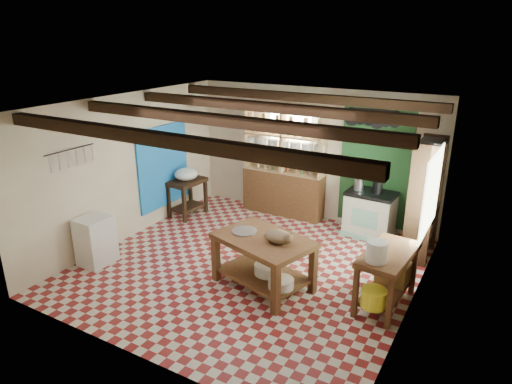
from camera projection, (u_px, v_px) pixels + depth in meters
The scene contains 30 objects.
floor at pixel (249, 267), 7.38m from camera, with size 5.00×5.00×0.02m, color maroon.
ceiling at pixel (248, 105), 6.51m from camera, with size 5.00×5.00×0.02m, color #47464C.
wall_back at pixel (313, 154), 8.99m from camera, with size 5.00×0.04×2.60m, color beige.
wall_front at pixel (130, 258), 4.90m from camera, with size 5.00×0.04×2.60m, color beige.
wall_left at pixel (128, 168), 8.12m from camera, with size 0.04×5.00×2.60m, color beige.
wall_right at pixel (418, 223), 5.77m from camera, with size 0.04×5.00×2.60m, color beige.
ceiling_beams at pixel (248, 113), 6.55m from camera, with size 5.00×3.80×0.15m, color #301D11.
blue_wall_patch at pixel (164, 166), 8.91m from camera, with size 0.04×1.40×1.60m, color blue.
green_wall_patch at pixel (375, 166), 8.40m from camera, with size 1.30×0.04×2.30m, color #1F4F24.
window_back at pixel (290, 132), 9.07m from camera, with size 0.90×0.02×0.80m, color white.
window_right at pixel (432, 193), 6.57m from camera, with size 0.02×1.30×1.20m, color white.
utensil_rail at pixel (71, 157), 6.95m from camera, with size 0.06×0.90×0.28m, color black.
pot_rack at pixel (373, 119), 7.74m from camera, with size 0.86×0.12×0.36m, color black.
shelving_unit at pixel (284, 162), 9.16m from camera, with size 1.70×0.34×2.20m, color tan.
tall_rack at pixel (425, 199), 7.45m from camera, with size 0.40×0.86×2.00m, color #301D11.
work_table at pixel (263, 262), 6.70m from camera, with size 1.38×0.92×0.78m, color brown.
stove at pixel (370, 214), 8.38m from camera, with size 0.86×0.58×0.85m, color beige.
prep_table at pixel (187, 198), 9.30m from camera, with size 0.52×0.76×0.77m, color #301D11.
white_cabinet at pixel (96, 240), 7.37m from camera, with size 0.44×0.53×0.80m, color white.
right_counter at pixel (386, 278), 6.23m from camera, with size 0.56×1.13×0.81m, color brown.
cat at pixel (279, 237), 6.40m from camera, with size 0.38×0.29×0.17m, color #876B4E.
steel_tray at pixel (244, 231), 6.77m from camera, with size 0.38×0.38×0.02m, color #9A9BA2.
basin_large at pixel (268, 269), 6.74m from camera, with size 0.41×0.41×0.14m, color white.
basin_small at pixel (281, 283), 6.37m from camera, with size 0.36×0.36×0.13m, color white.
kettle_left at pixel (359, 184), 8.33m from camera, with size 0.18×0.18×0.21m, color #9A9BA2.
kettle_right at pixel (378, 187), 8.15m from camera, with size 0.17×0.17×0.22m, color black.
enamel_bowl at pixel (186, 174), 9.14m from camera, with size 0.48×0.48×0.24m, color white.
white_bucket at pixel (377, 252), 5.81m from camera, with size 0.28×0.28×0.28m, color white.
wicker_basket at pixel (393, 272), 6.48m from camera, with size 0.43×0.34×0.30m, color olive.
yellow_tub at pixel (374, 298), 5.91m from camera, with size 0.33×0.33×0.24m, color yellow.
Camera 1 is at (3.36, -5.63, 3.61)m, focal length 32.00 mm.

